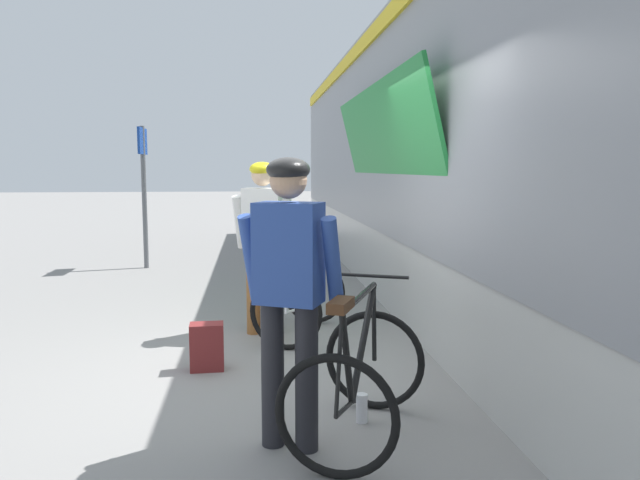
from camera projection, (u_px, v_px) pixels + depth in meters
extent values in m
plane|color=gray|center=(285.00, 375.00, 4.99)|extent=(80.00, 80.00, 0.00)
cube|color=gray|center=(579.00, 109.00, 5.70)|extent=(3.00, 21.61, 2.70)
cube|color=#B7B7B2|center=(570.00, 296.00, 5.91)|extent=(2.97, 21.61, 0.90)
cube|color=#238C3D|center=(386.00, 159.00, 7.07)|extent=(0.44, 4.43, 1.66)
cylinder|color=#232328|center=(273.00, 374.00, 3.68)|extent=(0.14, 0.14, 0.90)
cylinder|color=#232328|center=(307.00, 378.00, 3.61)|extent=(0.14, 0.14, 0.90)
cube|color=#2D4C9E|center=(289.00, 253.00, 3.56)|extent=(0.45, 0.38, 0.60)
cylinder|color=#2D4C9E|center=(251.00, 259.00, 3.68)|extent=(0.19, 0.27, 0.56)
cylinder|color=#2D4C9E|center=(333.00, 263.00, 3.52)|extent=(0.19, 0.27, 0.56)
sphere|color=tan|center=(288.00, 180.00, 3.51)|extent=(0.22, 0.22, 0.22)
ellipsoid|color=black|center=(288.00, 170.00, 3.50)|extent=(0.34, 0.36, 0.14)
cylinder|color=#935B2D|center=(253.00, 291.00, 6.19)|extent=(0.14, 0.14, 0.90)
cylinder|color=#935B2D|center=(274.00, 291.00, 6.16)|extent=(0.14, 0.14, 0.90)
cube|color=white|center=(263.00, 218.00, 6.09)|extent=(0.43, 0.34, 0.60)
cylinder|color=white|center=(239.00, 222.00, 6.18)|extent=(0.16, 0.27, 0.56)
cylinder|color=white|center=(289.00, 223.00, 6.09)|extent=(0.16, 0.27, 0.56)
sphere|color=beige|center=(262.00, 175.00, 6.04)|extent=(0.22, 0.22, 0.22)
ellipsoid|color=yellow|center=(262.00, 169.00, 6.03)|extent=(0.32, 0.34, 0.14)
torus|color=black|center=(374.00, 360.00, 4.25)|extent=(0.67, 0.33, 0.71)
torus|color=black|center=(336.00, 417.00, 3.28)|extent=(0.67, 0.33, 0.71)
cylinder|color=black|center=(363.00, 339.00, 3.88)|extent=(0.30, 0.61, 0.63)
cylinder|color=black|center=(360.00, 297.00, 3.73)|extent=(0.37, 0.80, 0.04)
cylinder|color=black|center=(347.00, 359.00, 3.48)|extent=(0.15, 0.27, 0.62)
cylinder|color=black|center=(344.00, 409.00, 3.45)|extent=(0.17, 0.34, 0.08)
cylinder|color=black|center=(339.00, 364.00, 3.31)|extent=(0.08, 0.14, 0.56)
cylinder|color=black|center=(374.00, 323.00, 4.19)|extent=(0.06, 0.09, 0.55)
cylinder|color=black|center=(374.00, 276.00, 4.13)|extent=(0.45, 0.21, 0.02)
cube|color=#4C2D19|center=(341.00, 305.00, 3.30)|extent=(0.19, 0.26, 0.06)
torus|color=black|center=(313.00, 291.00, 6.62)|extent=(0.68, 0.30, 0.71)
torus|color=black|center=(286.00, 313.00, 5.64)|extent=(0.68, 0.30, 0.71)
cylinder|color=white|center=(305.00, 275.00, 6.25)|extent=(0.27, 0.62, 0.63)
cylinder|color=white|center=(301.00, 247.00, 6.10)|extent=(0.33, 0.81, 0.04)
cylinder|color=white|center=(293.00, 282.00, 5.84)|extent=(0.13, 0.27, 0.62)
cylinder|color=white|center=(291.00, 311.00, 5.82)|extent=(0.15, 0.35, 0.08)
cylinder|color=white|center=(287.00, 283.00, 5.67)|extent=(0.07, 0.14, 0.56)
cylinder|color=white|center=(313.00, 267.00, 6.57)|extent=(0.06, 0.09, 0.55)
cylinder|color=black|center=(312.00, 237.00, 6.50)|extent=(0.46, 0.19, 0.02)
cube|color=#4C2D19|center=(288.00, 248.00, 5.66)|extent=(0.18, 0.26, 0.06)
cube|color=maroon|center=(207.00, 347.00, 5.10)|extent=(0.29, 0.19, 0.40)
cylinder|color=silver|center=(362.00, 408.00, 4.05)|extent=(0.08, 0.08, 0.20)
cylinder|color=#595B60|center=(144.00, 198.00, 10.22)|extent=(0.08, 0.08, 2.40)
cube|color=#193F99|center=(142.00, 141.00, 10.11)|extent=(0.04, 0.70, 0.44)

